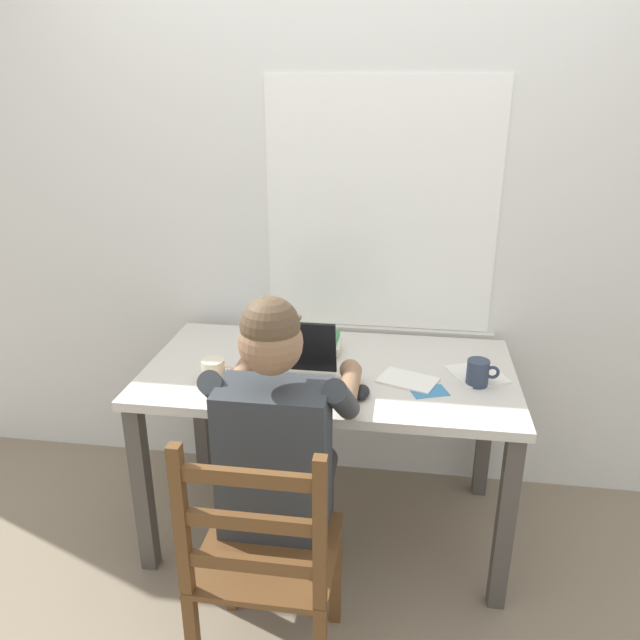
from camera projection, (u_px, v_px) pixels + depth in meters
The scene contains 13 objects.
ground_plane at pixel (328, 525), 2.69m from camera, with size 8.00×8.00×0.00m, color gray.
back_wall at pixel (345, 207), 2.65m from camera, with size 6.00×0.08×2.60m.
desk at pixel (329, 390), 2.45m from camera, with size 1.43×0.77×0.75m.
seated_person at pixel (281, 447), 2.03m from camera, with size 0.50×0.60×1.24m.
wooden_chair at pixel (264, 562), 1.85m from camera, with size 0.42×0.42×0.93m.
laptop at pixel (288, 373), 2.25m from camera, with size 0.33×0.29×0.23m.
computer_mouse at pixel (361, 392), 2.19m from camera, with size 0.06×0.10×0.03m, color black.
coffee_mug_white at pixel (214, 371), 2.29m from camera, with size 0.12×0.09×0.09m.
coffee_mug_dark at pixel (478, 373), 2.27m from camera, with size 0.12×0.08×0.10m.
book_stack_main at pixel (316, 343), 2.55m from camera, with size 0.21×0.17×0.07m.
paper_pile_near_laptop at pixel (408, 380), 2.31m from camera, with size 0.21×0.14×0.01m, color white.
paper_pile_back_corner at pixel (477, 374), 2.35m from camera, with size 0.18×0.20×0.01m, color white.
landscape_photo_print at pixel (429, 391), 2.23m from camera, with size 0.13×0.09×0.00m, color teal.
Camera 1 is at (0.28, -2.16, 1.80)m, focal length 34.65 mm.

